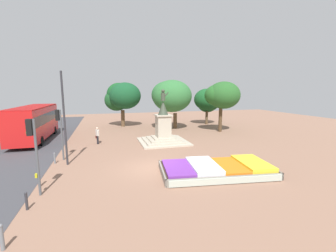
# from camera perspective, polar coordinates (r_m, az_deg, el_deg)

# --- Properties ---
(ground_plane) EXTENTS (75.65, 75.65, 0.00)m
(ground_plane) POSITION_cam_1_polar(r_m,az_deg,el_deg) (15.57, -3.66, -10.61)
(ground_plane) COLOR #8C6651
(flower_planter) EXTENTS (7.41, 4.48, 0.68)m
(flower_planter) POSITION_cam_1_polar(r_m,az_deg,el_deg) (14.86, 12.37, -10.58)
(flower_planter) COLOR #38281C
(flower_planter) RESTS_ON ground_plane
(statue_monument) EXTENTS (4.72, 4.72, 5.34)m
(statue_monument) POSITION_cam_1_polar(r_m,az_deg,el_deg) (22.66, -1.23, -1.39)
(statue_monument) COLOR #B4AA96
(statue_monument) RESTS_ON ground_plane
(traffic_light_near_crossing) EXTENTS (0.41, 0.28, 3.89)m
(traffic_light_near_crossing) POSITION_cam_1_polar(r_m,az_deg,el_deg) (12.74, -31.02, -3.92)
(traffic_light_near_crossing) COLOR #4C5156
(traffic_light_near_crossing) RESTS_ON ground_plane
(traffic_light_mid_block) EXTENTS (0.41, 0.30, 3.82)m
(traffic_light_mid_block) POSITION_cam_1_polar(r_m,az_deg,el_deg) (18.49, -25.83, 0.19)
(traffic_light_mid_block) COLOR #4C5156
(traffic_light_mid_block) RESTS_ON ground_plane
(banner_pole) EXTENTS (0.16, 0.60, 6.53)m
(banner_pole) POSITION_cam_1_polar(r_m,az_deg,el_deg) (17.05, -24.87, 2.20)
(banner_pole) COLOR #2D2D33
(banner_pole) RESTS_ON ground_plane
(city_bus) EXTENTS (2.72, 9.95, 3.57)m
(city_bus) POSITION_cam_1_polar(r_m,az_deg,el_deg) (27.34, -30.84, 1.09)
(city_bus) COLOR red
(city_bus) RESTS_ON ground_plane
(pedestrian_with_handbag) EXTENTS (0.39, 0.70, 1.68)m
(pedestrian_with_handbag) POSITION_cam_1_polar(r_m,az_deg,el_deg) (23.04, -17.51, -2.07)
(pedestrian_with_handbag) COLOR black
(pedestrian_with_handbag) RESTS_ON ground_plane
(kerb_bollard_south) EXTENTS (0.14, 0.14, 0.94)m
(kerb_bollard_south) POSITION_cam_1_polar(r_m,az_deg,el_deg) (9.87, -36.62, -21.60)
(kerb_bollard_south) COLOR slate
(kerb_bollard_south) RESTS_ON ground_plane
(kerb_bollard_mid_a) EXTENTS (0.12, 0.12, 0.84)m
(kerb_bollard_mid_a) POSITION_cam_1_polar(r_m,az_deg,el_deg) (12.15, -32.30, -15.69)
(kerb_bollard_mid_a) COLOR #2D2D33
(kerb_bollard_mid_a) RESTS_ON ground_plane
(kerb_bollard_mid_b) EXTENTS (0.14, 0.14, 0.98)m
(kerb_bollard_mid_b) POSITION_cam_1_polar(r_m,az_deg,el_deg) (14.42, -29.93, -11.33)
(kerb_bollard_mid_b) COLOR slate
(kerb_bollard_mid_b) RESTS_ON ground_plane
(kerb_bollard_north) EXTENTS (0.13, 0.13, 0.81)m
(kerb_bollard_north) POSITION_cam_1_polar(r_m,az_deg,el_deg) (18.25, -26.84, -7.21)
(kerb_bollard_north) COLOR slate
(kerb_bollard_north) RESTS_ON ground_plane
(park_tree_far_left) EXTENTS (5.05, 4.83, 6.31)m
(park_tree_far_left) POSITION_cam_1_polar(r_m,az_deg,el_deg) (33.07, -11.77, 7.32)
(park_tree_far_left) COLOR brown
(park_tree_far_left) RESTS_ON ground_plane
(park_tree_behind_statue) EXTENTS (5.29, 5.72, 6.55)m
(park_tree_behind_statue) POSITION_cam_1_polar(r_m,az_deg,el_deg) (30.24, 0.83, 7.68)
(park_tree_behind_statue) COLOR brown
(park_tree_behind_statue) RESTS_ON ground_plane
(park_tree_far_right) EXTENTS (4.40, 3.86, 6.31)m
(park_tree_far_right) POSITION_cam_1_polar(r_m,az_deg,el_deg) (29.12, 13.43, 7.57)
(park_tree_far_right) COLOR #4C3823
(park_tree_far_right) RESTS_ON ground_plane
(park_tree_street_side) EXTENTS (4.27, 4.15, 5.46)m
(park_tree_street_side) POSITION_cam_1_polar(r_m,az_deg,el_deg) (35.57, 10.06, 6.25)
(park_tree_street_side) COLOR brown
(park_tree_street_side) RESTS_ON ground_plane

